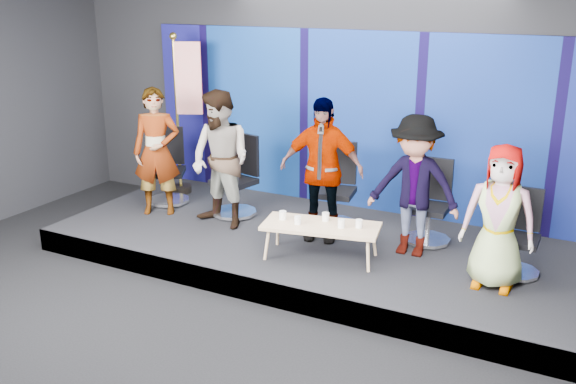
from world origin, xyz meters
name	(u,v)px	position (x,y,z in m)	size (l,w,h in m)	color
ground	(212,346)	(0.00, 0.00, 0.00)	(10.00, 10.00, 0.00)	black
room_walls	(202,108)	(0.00, 0.00, 2.43)	(10.02, 8.02, 3.51)	black
riser	(316,248)	(0.00, 2.50, 0.15)	(7.00, 3.00, 0.30)	black
backdrop	(360,122)	(0.00, 3.95, 1.60)	(7.00, 0.08, 2.60)	#11064E
chair_a	(168,178)	(-2.66, 2.80, 0.67)	(0.87, 0.87, 1.14)	silver
panelist_a	(157,152)	(-2.47, 2.33, 1.22)	(0.67, 0.44, 1.84)	black
chair_b	(237,189)	(-1.42, 2.81, 0.68)	(0.78, 0.78, 1.16)	silver
panelist_b	(221,160)	(-1.35, 2.30, 1.24)	(0.92, 0.71, 1.89)	black
chair_c	(335,199)	(0.03, 3.03, 0.68)	(0.75, 0.75, 1.16)	silver
panelist_c	(321,169)	(0.04, 2.52, 1.24)	(1.10, 0.46, 1.87)	black
chair_d	(429,215)	(1.35, 3.06, 0.65)	(0.62, 0.62, 1.08)	silver
panelist_d	(414,186)	(1.26, 2.56, 1.17)	(1.13, 0.65, 1.75)	black
chair_e	(518,246)	(2.52, 2.56, 0.63)	(0.56, 0.56, 1.00)	silver
panelist_e	(499,217)	(2.35, 2.09, 1.11)	(0.79, 0.51, 1.61)	black
coffee_table	(321,227)	(0.33, 1.91, 0.70)	(1.50, 0.87, 0.43)	tan
mug_a	(283,215)	(-0.17, 1.86, 0.79)	(0.09, 0.09, 0.11)	silver
mug_b	(298,220)	(0.07, 1.80, 0.78)	(0.08, 0.08, 0.10)	silver
mug_c	(326,217)	(0.32, 2.06, 0.78)	(0.09, 0.09, 0.10)	silver
mug_d	(341,223)	(0.58, 1.93, 0.78)	(0.09, 0.09, 0.10)	silver
mug_e	(359,224)	(0.77, 2.02, 0.78)	(0.08, 0.08, 0.10)	silver
flag_stand	(185,111)	(-2.67, 3.32, 1.64)	(0.56, 0.35, 2.53)	black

